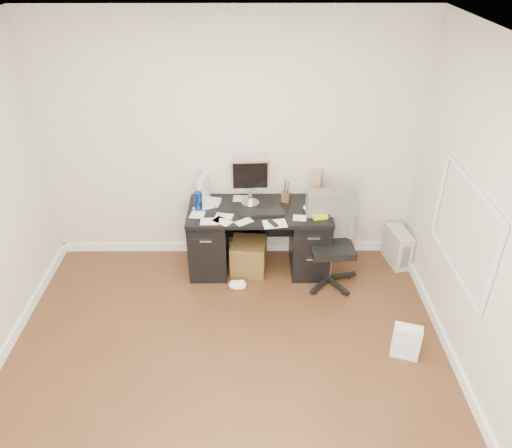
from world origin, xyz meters
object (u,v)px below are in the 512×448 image
(lcd_monitor, at_px, (250,182))
(wicker_basket, at_px, (249,256))
(pc_tower, at_px, (398,247))
(keyboard, at_px, (261,212))
(desk, at_px, (259,237))
(office_chair, at_px, (331,242))

(lcd_monitor, xyz_separation_m, wicker_basket, (-0.02, -0.17, -0.82))
(pc_tower, bearing_deg, lcd_monitor, 169.08)
(keyboard, height_order, wicker_basket, keyboard)
(desk, distance_m, keyboard, 0.38)
(keyboard, xyz_separation_m, pc_tower, (1.54, 0.18, -0.56))
(desk, xyz_separation_m, pc_tower, (1.56, 0.09, -0.19))
(office_chair, relative_size, pc_tower, 2.48)
(keyboard, bearing_deg, wicker_basket, 162.31)
(office_chair, bearing_deg, lcd_monitor, 150.92)
(pc_tower, bearing_deg, keyboard, 176.60)
(keyboard, distance_m, wicker_basket, 0.60)
(lcd_monitor, relative_size, wicker_basket, 1.40)
(wicker_basket, bearing_deg, office_chair, -14.02)
(office_chair, height_order, wicker_basket, office_chair)
(office_chair, bearing_deg, keyboard, 161.61)
(lcd_monitor, bearing_deg, wicker_basket, -101.07)
(wicker_basket, bearing_deg, lcd_monitor, 82.49)
(lcd_monitor, relative_size, office_chair, 0.51)
(desk, xyz_separation_m, lcd_monitor, (-0.10, 0.12, 0.61))
(keyboard, bearing_deg, pc_tower, 4.00)
(desk, bearing_deg, pc_tower, 3.43)
(desk, height_order, pc_tower, desk)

